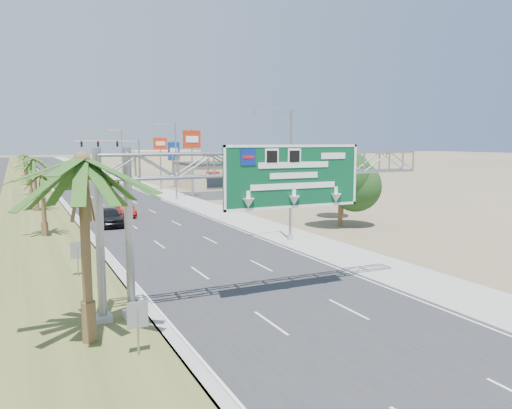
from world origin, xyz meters
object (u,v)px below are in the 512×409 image
at_px(sign_gantry, 260,176).
at_px(store_building, 236,175).
at_px(car_right_lane, 111,181).
at_px(pole_sign_red_far, 160,148).
at_px(car_left_lane, 110,217).
at_px(car_far, 64,178).
at_px(palm_near, 82,161).
at_px(pole_sign_red_near, 192,143).
at_px(signal_mast, 127,159).
at_px(pole_sign_blue, 174,153).
at_px(car_mid_lane, 125,210).

bearing_deg(sign_gantry, store_building, 67.64).
relative_size(car_right_lane, pole_sign_red_far, 0.57).
relative_size(car_left_lane, pole_sign_red_far, 0.59).
bearing_deg(car_far, car_right_lane, -56.75).
height_order(palm_near, pole_sign_red_far, pole_sign_red_far).
bearing_deg(pole_sign_red_near, sign_gantry, -104.52).
height_order(car_left_lane, pole_sign_red_far, pole_sign_red_far).
bearing_deg(signal_mast, car_right_lane, 101.71).
distance_m(sign_gantry, store_building, 60.77).
bearing_deg(pole_sign_red_far, car_right_lane, 113.00).
bearing_deg(pole_sign_red_near, signal_mast, 106.16).
relative_size(store_building, car_left_lane, 3.63).
height_order(signal_mast, car_right_lane, signal_mast).
bearing_deg(car_right_lane, pole_sign_red_near, -78.90).
bearing_deg(pole_sign_blue, pole_sign_red_near, -97.53).
distance_m(palm_near, pole_sign_blue, 65.30).
bearing_deg(palm_near, pole_sign_red_far, 72.40).
bearing_deg(sign_gantry, palm_near, -166.68).
height_order(car_left_lane, car_mid_lane, car_left_lane).
xyz_separation_m(car_left_lane, pole_sign_blue, (16.33, 34.52, 4.92)).
bearing_deg(car_right_lane, store_building, -39.56).
distance_m(palm_near, car_mid_lane, 33.70).
xyz_separation_m(sign_gantry, pole_sign_red_near, (11.43, 44.12, 1.34)).
height_order(car_mid_lane, pole_sign_blue, pole_sign_blue).
bearing_deg(sign_gantry, car_mid_lane, 90.78).
height_order(sign_gantry, car_left_lane, sign_gantry).
relative_size(car_left_lane, pole_sign_blue, 0.64).
xyz_separation_m(sign_gantry, car_right_lane, (4.74, 69.27, -5.39)).
bearing_deg(car_left_lane, signal_mast, 76.07).
xyz_separation_m(palm_near, store_building, (31.20, 58.00, -4.93)).
distance_m(car_mid_lane, car_right_lane, 39.34).
distance_m(palm_near, car_right_lane, 72.62).
height_order(signal_mast, store_building, signal_mast).
height_order(sign_gantry, car_far, sign_gantry).
height_order(signal_mast, pole_sign_red_near, pole_sign_red_near).
bearing_deg(car_right_lane, palm_near, -104.05).
distance_m(car_far, pole_sign_red_near, 39.90).
bearing_deg(pole_sign_red_near, pole_sign_blue, 82.47).
relative_size(sign_gantry, pole_sign_red_far, 1.98).
bearing_deg(store_building, signal_mast, 160.46).
distance_m(palm_near, signal_mast, 65.60).
height_order(palm_near, store_building, palm_near).
distance_m(store_building, pole_sign_red_near, 17.53).
bearing_deg(store_building, pole_sign_blue, 159.40).
relative_size(car_left_lane, car_far, 0.89).
distance_m(car_left_lane, car_mid_lane, 5.67).
relative_size(signal_mast, car_far, 1.84).
bearing_deg(car_left_lane, pole_sign_red_far, 66.94).
relative_size(store_building, pole_sign_red_far, 2.13).
distance_m(car_mid_lane, car_far, 50.85).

